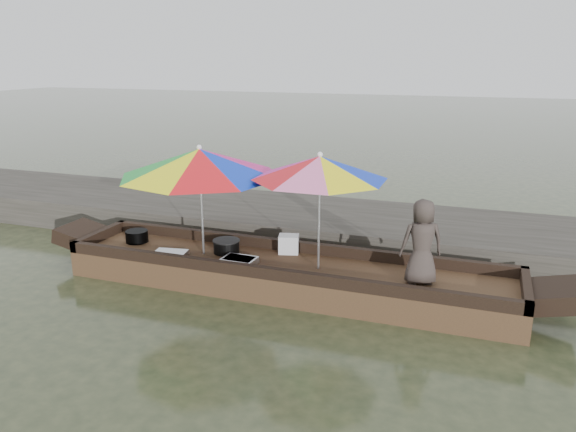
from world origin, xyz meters
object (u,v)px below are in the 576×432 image
(tray_scallop, at_px, (170,254))
(supply_bag, at_px, (289,244))
(charcoal_grill, at_px, (226,247))
(cooking_pot, at_px, (137,236))
(tray_crayfish, at_px, (239,261))
(boat_hull, at_px, (286,276))
(umbrella_bow, at_px, (201,201))
(umbrella_stern, at_px, (319,212))
(vendor, at_px, (422,242))

(tray_scallop, height_order, supply_bag, supply_bag)
(charcoal_grill, bearing_deg, supply_bag, 19.31)
(cooking_pot, distance_m, tray_crayfish, 1.88)
(boat_hull, xyz_separation_m, supply_bag, (-0.11, 0.45, 0.30))
(umbrella_bow, height_order, umbrella_stern, same)
(tray_scallop, relative_size, umbrella_bow, 0.20)
(tray_scallop, distance_m, supply_bag, 1.67)
(cooking_pot, bearing_deg, vendor, -2.53)
(tray_scallop, relative_size, vendor, 0.42)
(cooking_pot, relative_size, vendor, 0.31)
(cooking_pot, height_order, tray_scallop, cooking_pot)
(charcoal_grill, distance_m, vendor, 2.78)
(tray_crayfish, height_order, umbrella_bow, umbrella_bow)
(charcoal_grill, height_order, umbrella_bow, umbrella_bow)
(umbrella_bow, bearing_deg, charcoal_grill, 28.91)
(boat_hull, relative_size, cooking_pot, 18.33)
(charcoal_grill, bearing_deg, umbrella_stern, -6.31)
(charcoal_grill, bearing_deg, boat_hull, -9.31)
(boat_hull, bearing_deg, vendor, -1.75)
(tray_scallop, relative_size, supply_bag, 1.61)
(tray_crayfish, relative_size, umbrella_bow, 0.20)
(boat_hull, xyz_separation_m, cooking_pot, (-2.43, 0.13, 0.26))
(vendor, bearing_deg, supply_bag, -37.77)
(tray_scallop, distance_m, umbrella_bow, 0.88)
(boat_hull, xyz_separation_m, charcoal_grill, (-0.95, 0.16, 0.26))
(tray_scallop, bearing_deg, supply_bag, 24.49)
(charcoal_grill, bearing_deg, vendor, -4.41)
(supply_bag, bearing_deg, umbrella_bow, -158.13)
(tray_crayfish, relative_size, umbrella_stern, 0.26)
(tray_crayfish, bearing_deg, vendor, 3.75)
(vendor, xyz_separation_m, umbrella_stern, (-1.32, 0.05, 0.24))
(tray_crayfish, xyz_separation_m, umbrella_stern, (1.05, 0.21, 0.73))
(tray_crayfish, relative_size, tray_scallop, 1.00)
(tray_scallop, xyz_separation_m, vendor, (3.41, 0.19, 0.51))
(boat_hull, distance_m, vendor, 1.92)
(charcoal_grill, height_order, vendor, vendor)
(charcoal_grill, relative_size, umbrella_bow, 0.16)
(tray_scallop, bearing_deg, vendor, 3.17)
(charcoal_grill, distance_m, supply_bag, 0.89)
(boat_hull, height_order, supply_bag, supply_bag)
(boat_hull, height_order, tray_scallop, tray_scallop)
(cooking_pot, xyz_separation_m, charcoal_grill, (1.48, 0.02, -0.00))
(supply_bag, distance_m, vendor, 2.00)
(boat_hull, relative_size, vendor, 5.68)
(tray_scallop, height_order, umbrella_stern, umbrella_stern)
(boat_hull, bearing_deg, charcoal_grill, 170.69)
(tray_scallop, height_order, charcoal_grill, charcoal_grill)
(cooking_pot, height_order, tray_crayfish, cooking_pot)
(cooking_pot, distance_m, charcoal_grill, 1.48)
(boat_hull, relative_size, tray_scallop, 13.56)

